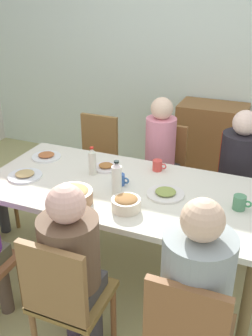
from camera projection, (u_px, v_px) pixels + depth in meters
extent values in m
plane|color=tan|center=(126.00, 270.00, 3.02)|extent=(6.55, 6.55, 0.00)
cube|color=silver|center=(198.00, 59.00, 4.15)|extent=(5.70, 0.12, 2.60)
cube|color=beige|center=(126.00, 190.00, 2.70)|extent=(2.04, 0.97, 0.04)
cylinder|color=olive|center=(247.00, 305.00, 2.23)|extent=(0.07, 0.07, 0.71)
cylinder|color=brown|center=(49.00, 188.00, 3.50)|extent=(0.07, 0.07, 0.71)
cube|color=#8F5E37|center=(92.00, 166.00, 3.71)|extent=(0.40, 0.40, 0.04)
cylinder|color=olive|center=(116.00, 182.00, 3.89)|extent=(0.04, 0.04, 0.43)
cylinder|color=brown|center=(86.00, 176.00, 4.01)|extent=(0.04, 0.04, 0.43)
cylinder|color=#8E633F|center=(101.00, 198.00, 3.61)|extent=(0.04, 0.04, 0.43)
cylinder|color=olive|center=(69.00, 191.00, 3.73)|extent=(0.04, 0.04, 0.43)
cube|color=olive|center=(100.00, 137.00, 3.76)|extent=(0.38, 0.04, 0.45)
cube|color=brown|center=(191.00, 334.00, 1.94)|extent=(0.40, 0.40, 0.04)
cylinder|color=olive|center=(166.00, 330.00, 2.24)|extent=(0.04, 0.04, 0.43)
cube|color=#905C35|center=(185.00, 327.00, 1.69)|extent=(0.38, 0.04, 0.45)
cube|color=navy|center=(192.00, 325.00, 1.91)|extent=(0.30, 0.30, 0.10)
cylinder|color=#94A09E|center=(196.00, 280.00, 1.79)|extent=(0.34, 0.34, 0.49)
sphere|color=beige|center=(203.00, 220.00, 1.64)|extent=(0.20, 0.20, 0.20)
cube|color=red|center=(235.00, 193.00, 3.25)|extent=(0.40, 0.40, 0.04)
cylinder|color=#B2302D|center=(216.00, 202.00, 3.54)|extent=(0.04, 0.04, 0.43)
cylinder|color=#B2311D|center=(250.00, 230.00, 3.14)|extent=(0.04, 0.04, 0.43)
cylinder|color=#AD2C1D|center=(209.00, 221.00, 3.26)|extent=(0.04, 0.04, 0.43)
cube|color=#B22C1B|center=(242.00, 159.00, 3.29)|extent=(0.38, 0.04, 0.45)
cylinder|color=#474639|center=(240.00, 222.00, 3.23)|extent=(0.09, 0.09, 0.45)
cylinder|color=#3F4239|center=(221.00, 218.00, 3.28)|extent=(0.09, 0.09, 0.45)
cube|color=#373940|center=(236.00, 186.00, 3.22)|extent=(0.30, 0.30, 0.10)
cylinder|color=black|center=(240.00, 158.00, 3.11)|extent=(0.33, 0.33, 0.42)
sphere|color=beige|center=(245.00, 123.00, 2.97)|extent=(0.20, 0.20, 0.20)
cylinder|color=olive|center=(16.00, 207.00, 3.46)|extent=(0.04, 0.04, 0.43)
cylinder|color=#41434B|center=(3.00, 210.00, 3.41)|extent=(0.09, 0.09, 0.45)
cylinder|color=#905E2E|center=(22.00, 283.00, 2.59)|extent=(0.04, 0.04, 0.43)
cylinder|color=brown|center=(4.00, 285.00, 2.56)|extent=(0.09, 0.09, 0.45)
cube|color=#925E3F|center=(159.00, 179.00, 3.48)|extent=(0.40, 0.40, 0.04)
cylinder|color=#92592F|center=(181.00, 195.00, 3.66)|extent=(0.04, 0.04, 0.43)
cylinder|color=brown|center=(147.00, 188.00, 3.78)|extent=(0.04, 0.04, 0.43)
cylinder|color=#945C3E|center=(170.00, 213.00, 3.38)|extent=(0.04, 0.04, 0.43)
cylinder|color=brown|center=(135.00, 205.00, 3.49)|extent=(0.04, 0.04, 0.43)
cube|color=brown|center=(166.00, 148.00, 3.53)|extent=(0.38, 0.04, 0.45)
cylinder|color=#463841|center=(163.00, 206.00, 3.46)|extent=(0.09, 0.09, 0.45)
cylinder|color=#413640|center=(146.00, 202.00, 3.52)|extent=(0.09, 0.09, 0.45)
cube|color=#464744|center=(159.00, 173.00, 3.45)|extent=(0.30, 0.30, 0.10)
cylinder|color=pink|center=(160.00, 144.00, 3.33)|extent=(0.26, 0.26, 0.46)
sphere|color=beige|center=(162.00, 109.00, 3.19)|extent=(0.19, 0.19, 0.19)
cube|color=olive|center=(73.00, 296.00, 2.17)|extent=(0.40, 0.40, 0.04)
cylinder|color=olive|center=(65.00, 297.00, 2.47)|extent=(0.04, 0.04, 0.43)
cylinder|color=brown|center=(113.00, 313.00, 2.36)|extent=(0.04, 0.04, 0.43)
cube|color=olive|center=(53.00, 285.00, 1.92)|extent=(0.38, 0.04, 0.45)
cylinder|color=#44364C|center=(72.00, 308.00, 2.38)|extent=(0.09, 0.09, 0.45)
cylinder|color=#413C40|center=(95.00, 315.00, 2.32)|extent=(0.09, 0.09, 0.45)
cube|color=#41403F|center=(73.00, 288.00, 2.15)|extent=(0.30, 0.30, 0.10)
cylinder|color=brown|center=(70.00, 252.00, 2.04)|extent=(0.33, 0.33, 0.41)
sphere|color=beige|center=(66.00, 204.00, 1.91)|extent=(0.21, 0.21, 0.21)
cylinder|color=silver|center=(25.00, 176.00, 2.83)|extent=(0.25, 0.25, 0.01)
ellipsoid|color=tan|center=(25.00, 174.00, 2.83)|extent=(0.14, 0.14, 0.02)
cylinder|color=white|center=(47.00, 157.00, 3.15)|extent=(0.24, 0.24, 0.01)
ellipsoid|color=#A96034|center=(46.00, 155.00, 3.14)|extent=(0.13, 0.13, 0.02)
cylinder|color=silver|center=(106.00, 168.00, 2.96)|extent=(0.20, 0.20, 0.01)
ellipsoid|color=#A36530|center=(106.00, 165.00, 2.95)|extent=(0.11, 0.11, 0.02)
cylinder|color=silver|center=(165.00, 194.00, 2.59)|extent=(0.26, 0.26, 0.01)
ellipsoid|color=#879946|center=(166.00, 192.00, 2.58)|extent=(0.14, 0.14, 0.02)
cylinder|color=beige|center=(126.00, 204.00, 2.41)|extent=(0.19, 0.19, 0.08)
ellipsoid|color=#AD7641|center=(126.00, 199.00, 2.40)|extent=(0.15, 0.15, 0.04)
cylinder|color=#9B6C49|center=(73.00, 196.00, 2.49)|extent=(0.26, 0.26, 0.08)
ellipsoid|color=tan|center=(72.00, 191.00, 2.48)|extent=(0.21, 0.21, 0.04)
cylinder|color=#4C855B|center=(239.00, 203.00, 2.41)|extent=(0.08, 0.08, 0.09)
torus|color=#3D9558|center=(248.00, 204.00, 2.40)|extent=(0.05, 0.01, 0.05)
cylinder|color=#D3423B|center=(157.00, 165.00, 2.92)|extent=(0.07, 0.07, 0.08)
torus|color=#CD4846|center=(163.00, 166.00, 2.90)|extent=(0.05, 0.01, 0.05)
cylinder|color=#385EA3|center=(120.00, 179.00, 2.71)|extent=(0.07, 0.07, 0.08)
torus|color=#325F9A|center=(126.00, 181.00, 2.69)|extent=(0.05, 0.01, 0.05)
cylinder|color=silver|center=(117.00, 180.00, 2.58)|extent=(0.07, 0.07, 0.20)
cone|color=silver|center=(116.00, 165.00, 2.53)|extent=(0.06, 0.06, 0.03)
cylinder|color=black|center=(116.00, 162.00, 2.53)|extent=(0.03, 0.03, 0.01)
cylinder|color=beige|center=(92.00, 163.00, 2.84)|extent=(0.06, 0.06, 0.18)
cone|color=silver|center=(92.00, 150.00, 2.80)|extent=(0.05, 0.05, 0.03)
cylinder|color=red|center=(92.00, 148.00, 2.79)|extent=(0.03, 0.03, 0.01)
cube|color=brown|center=(210.00, 145.00, 4.18)|extent=(0.70, 0.44, 0.90)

